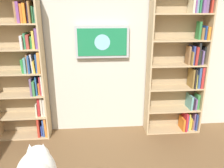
# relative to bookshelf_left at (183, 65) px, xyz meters

# --- Properties ---
(wall_back) EXTENTS (4.52, 0.06, 2.70)m
(wall_back) POSITION_rel_bookshelf_left_xyz_m (1.27, -0.17, 0.26)
(wall_back) COLOR beige
(wall_back) RESTS_ON ground
(bookshelf_left) EXTENTS (0.86, 0.28, 2.20)m
(bookshelf_left) POSITION_rel_bookshelf_left_xyz_m (0.00, 0.00, 0.00)
(bookshelf_left) COLOR tan
(bookshelf_left) RESTS_ON ground
(bookshelf_right) EXTENTS (0.78, 0.28, 2.06)m
(bookshelf_right) POSITION_rel_bookshelf_left_xyz_m (2.34, 0.00, -0.03)
(bookshelf_right) COLOR tan
(bookshelf_right) RESTS_ON ground
(wall_mounted_tv) EXTENTS (0.78, 0.07, 0.46)m
(wall_mounted_tv) POSITION_rel_bookshelf_left_xyz_m (1.21, -0.08, 0.35)
(wall_mounted_tv) COLOR #B7B7BC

